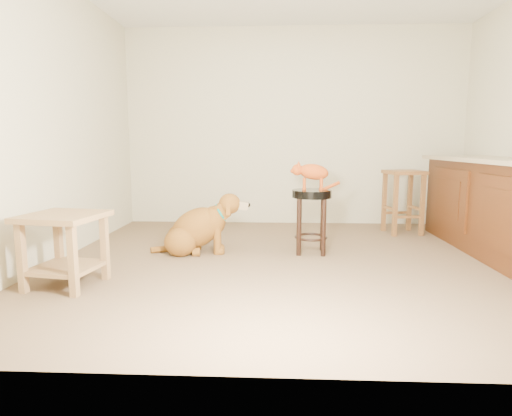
# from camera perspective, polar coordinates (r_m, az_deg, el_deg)

# --- Properties ---
(floor) EXTENTS (4.50, 4.00, 0.01)m
(floor) POSITION_cam_1_polar(r_m,az_deg,el_deg) (3.99, 5.98, -7.12)
(floor) COLOR brown
(floor) RESTS_ON ground
(room_shell) EXTENTS (4.54, 4.04, 2.62)m
(room_shell) POSITION_cam_1_polar(r_m,az_deg,el_deg) (3.89, 6.37, 17.41)
(room_shell) COLOR #C0B99A
(room_shell) RESTS_ON ground
(cabinet_run) EXTENTS (0.70, 2.56, 0.94)m
(cabinet_run) POSITION_cam_1_polar(r_m,az_deg,el_deg) (4.71, 30.19, -0.36)
(cabinet_run) COLOR #48230D
(cabinet_run) RESTS_ON ground
(padded_stool) EXTENTS (0.38, 0.38, 0.63)m
(padded_stool) POSITION_cam_1_polar(r_m,az_deg,el_deg) (4.23, 7.40, -0.05)
(padded_stool) COLOR black
(padded_stool) RESTS_ON ground
(wood_stool) EXTENTS (0.47, 0.47, 0.76)m
(wood_stool) POSITION_cam_1_polar(r_m,az_deg,el_deg) (5.45, 18.99, 0.92)
(wood_stool) COLOR brown
(wood_stool) RESTS_ON ground
(side_table) EXTENTS (0.61, 0.61, 0.56)m
(side_table) POSITION_cam_1_polar(r_m,az_deg,el_deg) (3.53, -24.19, -3.76)
(side_table) COLOR olive
(side_table) RESTS_ON ground
(golden_retriever) EXTENTS (1.00, 0.52, 0.63)m
(golden_retriever) POSITION_cam_1_polar(r_m,az_deg,el_deg) (4.28, -7.80, -2.83)
(golden_retriever) COLOR brown
(golden_retriever) RESTS_ON ground
(tabby_kitten) EXTENTS (0.50, 0.17, 0.31)m
(tabby_kitten) POSITION_cam_1_polar(r_m,az_deg,el_deg) (4.20, 7.33, 4.69)
(tabby_kitten) COLOR #93370E
(tabby_kitten) RESTS_ON padded_stool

